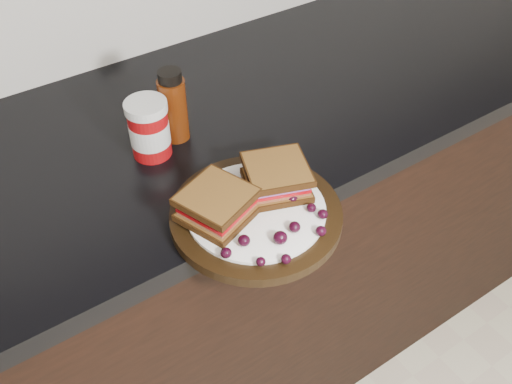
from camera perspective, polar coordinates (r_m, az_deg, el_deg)
base_cabinets at (r=1.47m, az=-4.06°, el=-7.76°), size 3.96×0.58×0.86m
countertop at (r=1.15m, az=-5.15°, el=6.40°), size 3.98×0.60×0.04m
plate at (r=0.93m, az=0.00°, el=-2.30°), size 0.28×0.28×0.02m
sandwich_left at (r=0.89m, az=-3.92°, el=-1.28°), size 0.13×0.13×0.05m
sandwich_right at (r=0.94m, az=2.08°, el=1.50°), size 0.13×0.13×0.05m
grape_0 at (r=0.84m, az=-3.01°, el=-6.10°), size 0.02×0.02×0.02m
grape_1 at (r=0.86m, az=-1.21°, el=-4.87°), size 0.02×0.02×0.02m
grape_2 at (r=0.83m, az=0.48°, el=-6.97°), size 0.01×0.01×0.01m
grape_3 at (r=0.84m, az=3.01°, el=-6.71°), size 0.02×0.02×0.01m
grape_4 at (r=0.86m, az=2.44°, el=-4.59°), size 0.02×0.02×0.02m
grape_5 at (r=0.88m, az=3.88°, el=-3.51°), size 0.02×0.02×0.02m
grape_6 at (r=0.88m, az=6.52°, el=-3.90°), size 0.02×0.02×0.02m
grape_7 at (r=0.90m, az=6.68°, el=-2.21°), size 0.02×0.02×0.02m
grape_8 at (r=0.91m, az=5.56°, el=-1.58°), size 0.02×0.02×0.01m
grape_9 at (r=0.92m, az=3.65°, el=-0.65°), size 0.02×0.02×0.02m
grape_10 at (r=0.96m, az=3.78°, el=1.52°), size 0.02×0.02×0.02m
grape_11 at (r=0.95m, az=2.12°, el=1.26°), size 0.02×0.02×0.02m
grape_12 at (r=0.96m, az=0.73°, el=1.89°), size 0.02×0.02×0.02m
grape_13 at (r=0.91m, az=-5.23°, el=-1.14°), size 0.02×0.02×0.02m
grape_14 at (r=0.88m, az=-5.11°, el=-3.09°), size 0.02×0.02×0.02m
grape_15 at (r=0.89m, az=-3.36°, el=-2.68°), size 0.02×0.02×0.02m
grape_16 at (r=0.91m, az=-3.91°, el=-1.11°), size 0.02×0.02×0.02m
grape_17 at (r=0.91m, az=-4.05°, el=-1.29°), size 0.02×0.02×0.02m
grape_18 at (r=0.88m, az=-4.57°, el=-3.20°), size 0.02×0.02×0.02m
condiment_jar at (r=1.04m, az=-10.64°, el=6.24°), size 0.08×0.08×0.11m
oil_bottle at (r=1.06m, az=-8.28°, el=8.57°), size 0.06×0.06×0.14m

